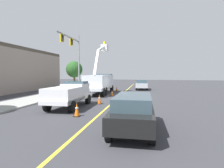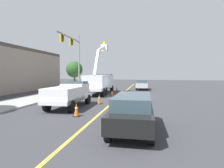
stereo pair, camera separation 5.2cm
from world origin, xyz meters
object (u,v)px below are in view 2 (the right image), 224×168
traffic_cone_mid_rear (112,93)px  service_pickup_truck (69,94)px  traffic_signal_mast (74,52)px  trailing_sedan (132,110)px  utility_bucket_truck (100,82)px  traffic_cone_leading (76,110)px  traffic_cone_trailing (117,89)px  passing_minivan (142,84)px  traffic_cone_mid_front (99,99)px

traffic_cone_mid_rear → service_pickup_truck: bearing=170.4°
traffic_cone_mid_rear → traffic_signal_mast: 9.34m
trailing_sedan → utility_bucket_truck: bearing=24.8°
service_pickup_truck → traffic_cone_leading: (-2.74, -1.99, -0.68)m
trailing_sedan → traffic_cone_trailing: trailing_sedan is taller
traffic_cone_leading → traffic_cone_mid_rear: 10.80m
passing_minivan → traffic_signal_mast: traffic_signal_mast is taller
trailing_sedan → traffic_cone_mid_rear: (12.62, 4.52, -0.61)m
traffic_signal_mast → passing_minivan: bearing=-54.5°
service_pickup_truck → passing_minivan: bearing=-12.4°
trailing_sedan → traffic_cone_mid_front: (6.75, 4.08, -0.54)m
traffic_cone_mid_front → traffic_cone_mid_rear: 5.89m
passing_minivan → traffic_cone_mid_rear: passing_minivan is taller
traffic_cone_mid_rear → traffic_cone_trailing: bearing=8.5°
service_pickup_truck → trailing_sedan: 7.45m
traffic_signal_mast → traffic_cone_mid_front: bearing=-142.0°
service_pickup_truck → traffic_cone_mid_rear: bearing=-9.6°
passing_minivan → traffic_cone_mid_front: bearing=172.2°
traffic_cone_leading → utility_bucket_truck: bearing=12.6°
utility_bucket_truck → trailing_sedan: 16.08m
service_pickup_truck → traffic_signal_mast: bearing=25.4°
traffic_cone_leading → passing_minivan: bearing=-5.4°
service_pickup_truck → passing_minivan: service_pickup_truck is taller
passing_minivan → traffic_cone_mid_rear: (-9.93, 2.58, -0.61)m
traffic_cone_leading → service_pickup_truck: bearing=36.0°
service_pickup_truck → traffic_cone_trailing: size_ratio=7.56×
passing_minivan → traffic_cone_leading: passing_minivan is taller
utility_bucket_truck → trailing_sedan: utility_bucket_truck is taller
utility_bucket_truck → traffic_cone_trailing: size_ratio=11.01×
utility_bucket_truck → service_pickup_truck: size_ratio=1.46×
utility_bucket_truck → traffic_signal_mast: bearing=73.7°
trailing_sedan → traffic_cone_mid_rear: 13.41m
utility_bucket_truck → traffic_cone_mid_front: utility_bucket_truck is taller
trailing_sedan → traffic_cone_leading: bearing=64.8°
traffic_cone_leading → traffic_cone_trailing: (17.06, 1.57, -0.06)m
passing_minivan → service_pickup_truck: bearing=167.6°
passing_minivan → traffic_cone_trailing: passing_minivan is taller
traffic_cone_mid_front → traffic_cone_mid_rear: bearing=4.2°
service_pickup_truck → traffic_signal_mast: size_ratio=0.66×
passing_minivan → traffic_cone_mid_rear: 10.28m
passing_minivan → traffic_cone_trailing: 5.11m
service_pickup_truck → traffic_cone_leading: size_ratio=6.50×
traffic_cone_mid_rear → traffic_cone_trailing: 6.35m
passing_minivan → traffic_cone_trailing: bearing=136.0°
traffic_cone_leading → traffic_cone_mid_rear: (10.78, 0.63, -0.07)m
utility_bucket_truck → traffic_cone_mid_rear: 3.22m
utility_bucket_truck → service_pickup_truck: utility_bucket_truck is taller
trailing_sedan → traffic_cone_leading: trailing_sedan is taller
traffic_cone_mid_front → traffic_cone_mid_rear: (5.87, 0.43, -0.07)m
passing_minivan → traffic_signal_mast: bearing=125.5°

